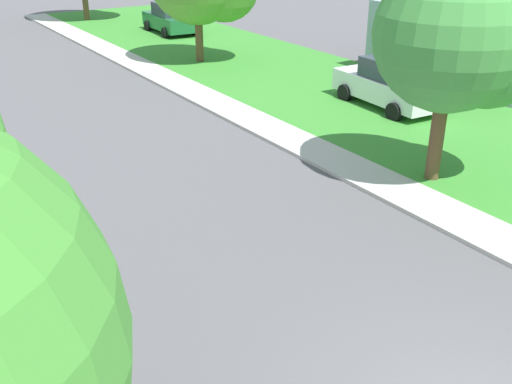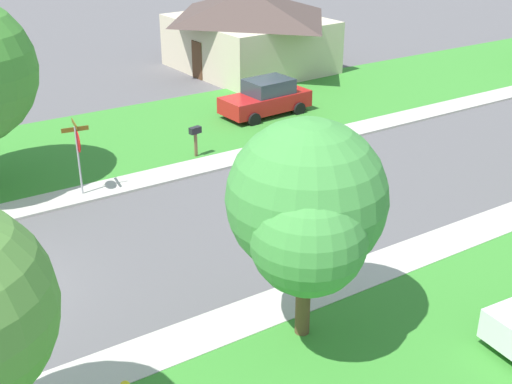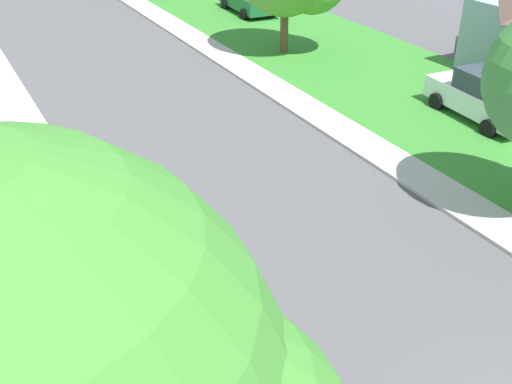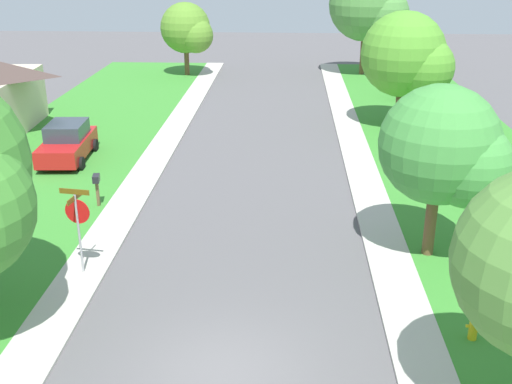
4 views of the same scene
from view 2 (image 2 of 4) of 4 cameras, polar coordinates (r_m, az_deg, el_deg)
sidewalk_east at (r=20.84m, az=14.84°, el=-4.64°), size 1.40×56.00×0.10m
sidewalk_west at (r=27.29m, az=0.47°, el=3.46°), size 1.40×56.00×0.10m
lawn_west at (r=31.08m, az=-4.32°, el=6.11°), size 8.00×56.00×0.08m
stop_sign_far_corner at (r=23.59m, az=-15.05°, el=3.83°), size 0.91×0.91×2.77m
car_red_kerbside_mid at (r=31.59m, az=0.88°, el=8.08°), size 2.26×4.41×1.76m
tree_across_right at (r=14.61m, az=4.40°, el=-1.41°), size 3.92×3.65×5.53m
house_left_setback at (r=39.73m, az=-0.58°, el=13.83°), size 9.43×8.30×4.60m
mailbox at (r=26.56m, az=-5.23°, el=4.96°), size 0.32×0.52×1.31m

